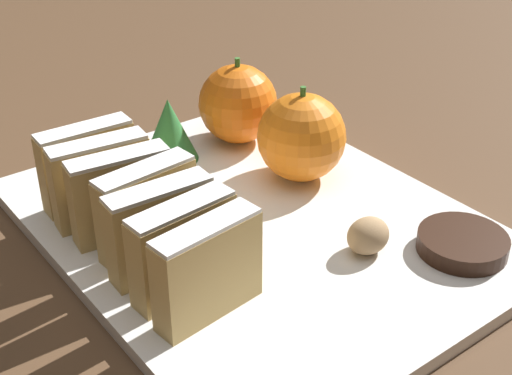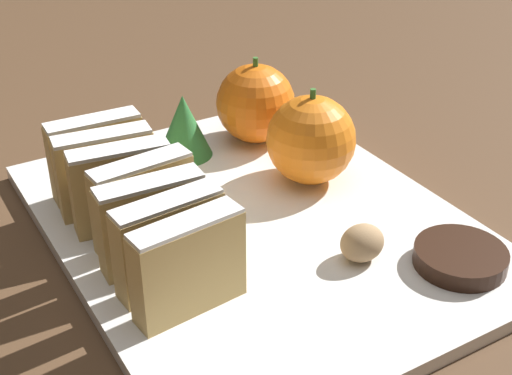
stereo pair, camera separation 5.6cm
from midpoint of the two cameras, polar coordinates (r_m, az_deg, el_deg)
ground_plane at (r=0.58m, az=2.76°, el=-3.63°), size 6.00×6.00×0.00m
serving_platter at (r=0.58m, az=2.77°, el=-3.14°), size 0.31×0.39×0.01m
stollen_slice_front at (r=0.47m, az=-2.00°, el=-6.38°), size 0.08×0.03×0.07m
stollen_slice_second at (r=0.49m, az=-3.68°, el=-4.59°), size 0.08×0.03×0.07m
stollen_slice_third at (r=0.51m, az=-5.20°, el=-2.95°), size 0.08×0.02×0.07m
stollen_slice_fourth at (r=0.54m, az=-6.05°, el=-1.29°), size 0.08×0.03×0.07m
stollen_slice_fifth at (r=0.56m, az=-7.87°, el=-0.06°), size 0.08×0.03×0.07m
stollen_slice_sixth at (r=0.58m, az=-9.24°, el=1.15°), size 0.08×0.03×0.07m
stollen_slice_back at (r=0.61m, az=-10.07°, el=2.39°), size 0.08×0.03×0.07m
orange_near at (r=0.69m, az=2.32°, el=6.69°), size 0.08×0.08×0.08m
orange_far at (r=0.62m, az=7.02°, el=3.75°), size 0.08×0.08×0.09m
walnut at (r=0.54m, az=11.49°, el=-4.46°), size 0.03×0.03×0.03m
chocolate_cookie at (r=0.55m, az=18.88°, el=-5.40°), size 0.07×0.07×0.01m
evergreen_sprig at (r=0.66m, az=-3.70°, el=4.82°), size 0.05×0.05×0.06m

